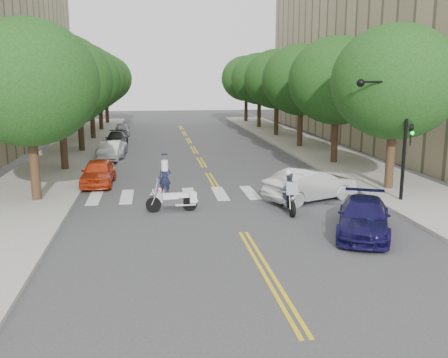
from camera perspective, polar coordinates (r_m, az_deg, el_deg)
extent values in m
plane|color=#38383A|center=(19.12, 2.19, -6.14)|extent=(140.00, 140.00, 0.00)
cube|color=#9E9991|center=(40.78, -16.88, 3.03)|extent=(5.00, 60.00, 0.15)
cube|color=#9E9991|center=(42.30, 9.52, 3.67)|extent=(5.00, 60.00, 0.15)
cylinder|color=#382316|center=(24.87, -20.83, 1.22)|extent=(0.44, 0.44, 3.32)
ellipsoid|color=#124213|center=(24.52, -21.50, 10.22)|extent=(6.40, 6.40, 5.76)
cylinder|color=#382316|center=(32.63, -17.86, 3.74)|extent=(0.44, 0.44, 3.32)
ellipsoid|color=#124213|center=(32.36, -18.30, 10.60)|extent=(6.40, 6.40, 5.76)
cylinder|color=#382316|center=(40.49, -16.03, 5.29)|extent=(0.44, 0.44, 3.32)
ellipsoid|color=#124213|center=(40.27, -16.34, 10.81)|extent=(6.40, 6.40, 5.76)
cylinder|color=#382316|center=(48.39, -14.79, 6.33)|extent=(0.44, 0.44, 3.32)
ellipsoid|color=#124213|center=(48.21, -15.03, 10.95)|extent=(6.40, 6.40, 5.76)
cylinder|color=#382316|center=(56.32, -13.90, 7.07)|extent=(0.44, 0.44, 3.32)
ellipsoid|color=#124213|center=(56.17, -14.09, 11.04)|extent=(6.40, 6.40, 5.76)
cylinder|color=#382316|center=(64.27, -13.22, 7.63)|extent=(0.44, 0.44, 3.32)
ellipsoid|color=#124213|center=(64.13, -13.38, 11.11)|extent=(6.40, 6.40, 5.76)
cylinder|color=#382316|center=(27.12, 18.45, 2.20)|extent=(0.44, 0.44, 3.32)
ellipsoid|color=#124213|center=(26.80, 18.99, 10.45)|extent=(6.40, 6.40, 5.76)
cylinder|color=#382316|center=(34.38, 12.52, 4.41)|extent=(0.44, 0.44, 3.32)
ellipsoid|color=#124213|center=(34.12, 12.82, 10.92)|extent=(6.40, 6.40, 5.76)
cylinder|color=#382316|center=(41.91, 8.67, 5.81)|extent=(0.44, 0.44, 3.32)
ellipsoid|color=#124213|center=(41.70, 8.84, 11.15)|extent=(6.40, 6.40, 5.76)
cylinder|color=#382316|center=(49.58, 5.99, 6.77)|extent=(0.44, 0.44, 3.32)
ellipsoid|color=#124213|center=(49.41, 6.09, 11.28)|extent=(6.40, 6.40, 5.76)
cylinder|color=#382316|center=(57.35, 4.03, 7.46)|extent=(0.44, 0.44, 3.32)
ellipsoid|color=#124213|center=(57.20, 4.09, 11.36)|extent=(6.40, 6.40, 5.76)
cylinder|color=#382316|center=(65.17, 2.53, 7.98)|extent=(0.44, 0.44, 3.32)
ellipsoid|color=#124213|center=(65.04, 2.56, 11.41)|extent=(6.40, 6.40, 5.76)
cylinder|color=black|center=(24.47, 19.99, 4.29)|extent=(0.16, 0.16, 6.00)
cylinder|color=black|center=(23.76, 17.83, 10.53)|extent=(2.40, 0.10, 0.10)
sphere|color=black|center=(23.30, 15.35, 10.54)|extent=(0.36, 0.36, 0.36)
imported|color=black|center=(24.56, 20.54, 4.75)|extent=(0.16, 0.20, 1.00)
sphere|color=#0CCC26|center=(24.42, 20.72, 4.94)|extent=(0.18, 0.18, 0.18)
cylinder|color=black|center=(21.27, 7.82, -3.43)|extent=(0.18, 0.69, 0.69)
cylinder|color=black|center=(22.79, 6.90, -2.38)|extent=(0.22, 0.69, 0.69)
cube|color=silver|center=(22.05, 7.32, -2.58)|extent=(0.37, 0.92, 0.32)
cube|color=black|center=(21.90, 7.40, -2.00)|extent=(0.40, 0.72, 0.22)
cube|color=black|center=(22.42, 7.09, -1.62)|extent=(0.43, 0.57, 0.16)
cube|color=black|center=(22.88, 6.84, -1.65)|extent=(0.46, 0.32, 0.45)
cube|color=#8C99A5|center=(21.19, 7.80, -1.07)|extent=(0.51, 0.18, 0.55)
cube|color=red|center=(21.42, 8.00, -1.44)|extent=(0.11, 0.11, 0.08)
cube|color=#0C26E5|center=(21.36, 7.37, -1.45)|extent=(0.11, 0.11, 0.08)
imported|color=#474C56|center=(21.93, 7.36, -1.25)|extent=(0.80, 0.64, 1.59)
sphere|color=silver|center=(21.78, 7.41, 0.66)|extent=(0.30, 0.30, 0.30)
cylinder|color=black|center=(22.00, -8.07, -2.94)|extent=(0.68, 0.17, 0.68)
cylinder|color=black|center=(22.13, -3.95, -2.76)|extent=(0.68, 0.21, 0.68)
cube|color=silver|center=(22.03, -5.88, -2.57)|extent=(0.91, 0.36, 0.32)
cube|color=silver|center=(21.96, -6.15, -1.96)|extent=(0.71, 0.39, 0.22)
cube|color=silver|center=(22.01, -4.73, -1.85)|extent=(0.57, 0.42, 0.16)
cube|color=silver|center=(22.09, -3.57, -2.10)|extent=(0.32, 0.45, 0.45)
cube|color=#8C99A5|center=(21.81, -7.79, -0.75)|extent=(0.18, 0.50, 0.54)
cube|color=red|center=(21.74, -7.31, -1.26)|extent=(0.10, 0.10, 0.08)
cube|color=#0C26E5|center=(21.98, -7.36, -1.13)|extent=(0.10, 0.10, 0.08)
imported|color=#171B34|center=(25.22, -6.77, 0.12)|extent=(0.66, 0.49, 1.67)
imported|color=silver|center=(24.13, 9.88, -0.63)|extent=(4.98, 3.39, 1.55)
imported|color=#120F3F|center=(19.45, 15.67, -4.23)|extent=(3.56, 4.94, 1.33)
imported|color=red|center=(28.03, -14.18, 0.74)|extent=(1.74, 4.15, 1.40)
imported|color=silver|center=(36.39, -12.86, 3.19)|extent=(1.64, 4.08, 1.32)
imported|color=#B5B7BD|center=(37.88, -12.68, 3.43)|extent=(2.14, 4.38, 1.20)
imported|color=black|center=(42.82, -12.19, 4.41)|extent=(1.83, 4.37, 1.26)
imported|color=#9F9FA4|center=(51.47, -11.56, 5.59)|extent=(1.69, 3.62, 1.20)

